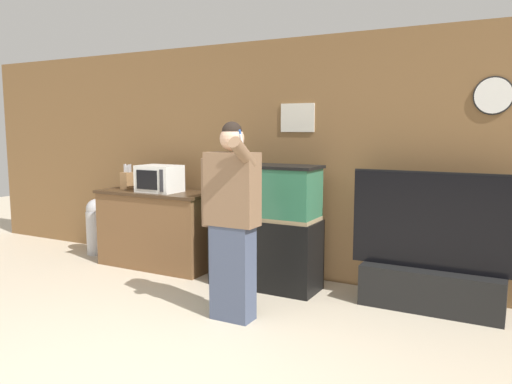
% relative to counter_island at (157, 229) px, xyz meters
% --- Properties ---
extents(wall_back_paneled, '(10.00, 0.08, 2.60)m').
position_rel_counter_island_xyz_m(wall_back_paneled, '(1.74, 0.43, 0.85)').
color(wall_back_paneled, brown).
rests_on(wall_back_paneled, ground_plane).
extents(counter_island, '(1.44, 0.61, 0.91)m').
position_rel_counter_island_xyz_m(counter_island, '(0.00, 0.00, 0.00)').
color(counter_island, brown).
rests_on(counter_island, ground_plane).
extents(microwave, '(0.47, 0.36, 0.31)m').
position_rel_counter_island_xyz_m(microwave, '(0.09, -0.05, 0.61)').
color(microwave, white).
rests_on(microwave, counter_island).
extents(knife_block, '(0.11, 0.12, 0.31)m').
position_rel_counter_island_xyz_m(knife_block, '(-0.45, -0.01, 0.56)').
color(knife_block, olive).
rests_on(knife_block, counter_island).
extents(aquarium_on_stand, '(1.13, 0.45, 1.28)m').
position_rel_counter_island_xyz_m(aquarium_on_stand, '(1.49, -0.09, 0.18)').
color(aquarium_on_stand, black).
rests_on(aquarium_on_stand, ground_plane).
extents(tv_on_stand, '(1.49, 0.40, 1.26)m').
position_rel_counter_island_xyz_m(tv_on_stand, '(3.13, 0.03, -0.09)').
color(tv_on_stand, black).
rests_on(tv_on_stand, ground_plane).
extents(person_standing, '(0.53, 0.40, 1.70)m').
position_rel_counter_island_xyz_m(person_standing, '(1.65, -1.02, 0.43)').
color(person_standing, '#424C66').
rests_on(person_standing, ground_plane).
extents(trash_bin, '(0.27, 0.27, 0.73)m').
position_rel_counter_island_xyz_m(trash_bin, '(-1.08, 0.09, -0.08)').
color(trash_bin, '#B7B7BC').
rests_on(trash_bin, ground_plane).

